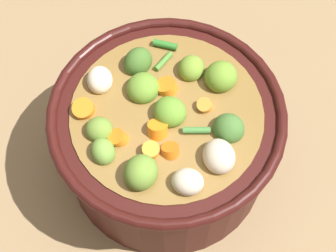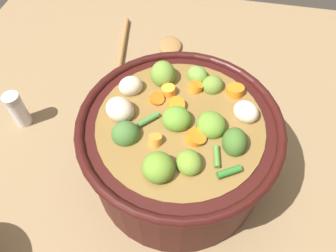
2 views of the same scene
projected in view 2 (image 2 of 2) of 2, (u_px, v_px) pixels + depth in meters
The scene contains 4 objects.
ground_plane at pixel (178, 170), 0.55m from camera, with size 1.10×1.10×0.00m, color #8C704C.
cooking_pot at pixel (179, 146), 0.49m from camera, with size 0.30×0.30×0.17m.
wooden_spoon at pixel (152, 45), 0.74m from camera, with size 0.19×0.16×0.01m.
salt_shaker at pixel (18, 109), 0.58m from camera, with size 0.03×0.03×0.07m.
Camera 2 is at (0.26, 0.03, 0.49)m, focal length 33.44 mm.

